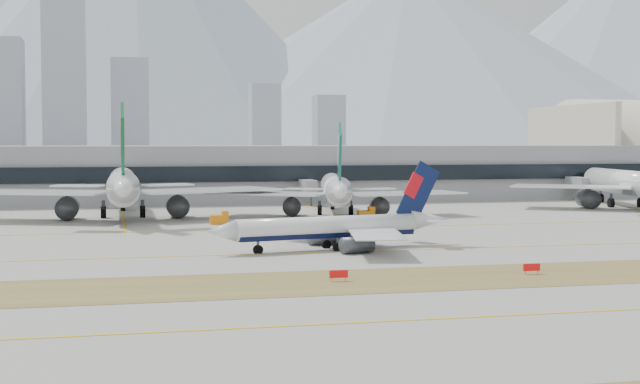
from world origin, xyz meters
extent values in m
plane|color=#9C9992|center=(0.00, 0.00, 0.00)|extent=(3000.00, 3000.00, 0.00)
cube|color=brown|center=(0.00, -32.00, 0.02)|extent=(360.00, 18.00, 0.06)
cube|color=yellow|center=(0.00, -5.00, 0.03)|extent=(360.00, 0.45, 0.04)
cube|color=yellow|center=(0.00, -55.00, 0.03)|extent=(360.00, 0.45, 0.04)
cube|color=yellow|center=(0.00, 30.00, 0.03)|extent=(360.00, 0.45, 0.04)
cylinder|color=white|center=(-5.20, -2.24, 3.47)|extent=(28.95, 8.61, 3.16)
cube|color=black|center=(-5.20, -2.24, 2.60)|extent=(28.29, 8.03, 1.42)
cone|color=white|center=(-21.54, -5.42, 3.47)|extent=(4.93, 3.94, 3.16)
cone|color=white|center=(12.12, 1.12, 3.87)|extent=(6.90, 4.32, 3.16)
cube|color=white|center=(-3.22, 7.06, 3.00)|extent=(14.46, 16.94, 0.19)
cube|color=white|center=(10.16, 4.92, 4.10)|extent=(4.60, 5.23, 0.13)
cylinder|color=#3F4247|center=(-4.26, 3.89, 1.26)|extent=(5.18, 3.24, 2.37)
cube|color=#3F4247|center=(-4.26, 3.89, 2.21)|extent=(2.01, 0.61, 1.11)
cube|color=white|center=(0.12, -10.13, 3.00)|extent=(9.97, 16.64, 0.19)
cube|color=white|center=(11.72, -3.14, 4.10)|extent=(3.33, 4.73, 0.13)
cylinder|color=#3F4247|center=(-2.03, -7.57, 1.26)|extent=(5.18, 3.24, 2.37)
cube|color=#3F4247|center=(-2.03, -7.57, 2.21)|extent=(2.01, 0.61, 1.11)
cube|color=#0A1541|center=(10.15, 0.74, 8.27)|extent=(7.71, 1.77, 9.89)
cube|color=red|center=(9.36, 0.59, 9.34)|extent=(3.52, 1.01, 4.24)
cylinder|color=#3F4247|center=(-15.98, -4.34, 0.95)|extent=(0.38, 0.38, 1.89)
cylinder|color=black|center=(-15.98, -4.34, 0.55)|extent=(1.50, 0.81, 1.42)
cylinder|color=#3F4247|center=(-4.02, -4.11, 0.95)|extent=(0.38, 0.38, 1.89)
cylinder|color=black|center=(-4.02, -4.11, 0.55)|extent=(1.50, 0.81, 1.42)
cylinder|color=#3F4247|center=(-4.81, -0.08, 0.95)|extent=(0.38, 0.38, 1.89)
cylinder|color=black|center=(-4.81, -0.08, 0.55)|extent=(1.50, 0.81, 1.42)
cylinder|color=white|center=(-34.26, 63.65, 6.89)|extent=(6.62, 47.37, 6.26)
cube|color=slate|center=(-34.26, 63.65, 5.16)|extent=(5.68, 46.42, 2.82)
cone|color=white|center=(-34.05, 90.92, 6.89)|extent=(6.32, 7.28, 6.26)
cone|color=white|center=(-34.48, 34.73, 7.67)|extent=(6.34, 10.56, 6.26)
cube|color=white|center=(-17.41, 56.57, 5.95)|extent=(33.01, 23.85, 0.38)
cube|color=white|center=(-26.33, 36.64, 8.14)|extent=(9.74, 7.03, 0.25)
cylinder|color=#3F4247|center=(-23.02, 59.74, 2.50)|extent=(4.76, 7.92, 4.69)
cube|color=#3F4247|center=(-23.02, 59.74, 4.38)|extent=(0.49, 3.29, 2.19)
cube|color=white|center=(-51.21, 56.83, 5.95)|extent=(33.03, 24.20, 0.38)
cube|color=white|center=(-42.60, 36.76, 8.14)|extent=(9.77, 7.14, 0.25)
cylinder|color=#3F4247|center=(-45.55, 59.92, 2.50)|extent=(4.76, 7.92, 4.69)
cube|color=#3F4247|center=(-45.55, 59.92, 4.38)|extent=(0.49, 3.29, 2.19)
cube|color=#0B532D|center=(-34.45, 38.01, 15.10)|extent=(0.66, 13.09, 16.79)
cube|color=red|center=(-34.44, 39.33, 16.93)|extent=(0.73, 5.91, 7.19)
cylinder|color=#3F4247|center=(-34.12, 81.63, 1.88)|extent=(0.75, 0.75, 3.76)
cylinder|color=black|center=(-34.12, 81.63, 1.10)|extent=(1.12, 2.83, 2.82)
cylinder|color=#3F4247|center=(-38.33, 62.36, 1.88)|extent=(0.75, 0.75, 3.76)
cylinder|color=black|center=(-38.33, 62.36, 1.10)|extent=(1.12, 2.83, 2.82)
cylinder|color=#3F4247|center=(-30.20, 62.30, 1.88)|extent=(0.75, 0.75, 3.76)
cylinder|color=black|center=(-30.20, 62.30, 1.10)|extent=(1.12, 2.83, 2.82)
cylinder|color=white|center=(11.73, 60.26, 5.85)|extent=(13.42, 40.45, 5.32)
cube|color=slate|center=(11.73, 60.26, 4.39)|extent=(12.48, 39.50, 2.39)
cone|color=white|center=(16.47, 82.94, 5.85)|extent=(6.46, 7.10, 5.32)
cone|color=white|center=(6.71, 36.20, 6.52)|extent=(7.03, 9.83, 5.32)
cube|color=white|center=(24.58, 51.54, 5.05)|extent=(27.20, 16.04, 0.32)
cube|color=white|center=(13.82, 36.43, 6.91)|extent=(7.83, 4.69, 0.21)
cylinder|color=#3F4247|center=(20.44, 55.12, 2.13)|extent=(5.27, 7.38, 3.99)
cube|color=#3F4247|center=(20.44, 55.12, 3.72)|extent=(0.96, 2.82, 1.86)
cube|color=white|center=(-3.54, 57.41, 5.05)|extent=(27.73, 23.93, 0.32)
cube|color=white|center=(0.28, 39.25, 6.91)|extent=(8.41, 7.09, 0.21)
cylinder|color=#3F4247|center=(1.69, 59.04, 2.13)|extent=(5.27, 7.38, 3.99)
cube|color=#3F4247|center=(1.69, 59.04, 3.72)|extent=(0.96, 2.82, 1.86)
cube|color=#13564B|center=(7.28, 38.93, 12.83)|extent=(2.74, 10.99, 14.27)
cube|color=#B8BDC3|center=(7.51, 40.03, 14.38)|extent=(1.60, 5.03, 6.11)
cylinder|color=#3F4247|center=(14.85, 75.21, 1.60)|extent=(0.64, 0.64, 3.19)
cylinder|color=black|center=(14.85, 75.21, 0.93)|extent=(1.40, 2.53, 2.39)
cylinder|color=#3F4247|center=(8.12, 59.87, 1.60)|extent=(0.64, 0.64, 3.19)
cylinder|color=black|center=(8.12, 59.87, 0.93)|extent=(1.40, 2.53, 2.39)
cylinder|color=#3F4247|center=(14.89, 58.46, 1.60)|extent=(0.64, 0.64, 3.19)
cylinder|color=black|center=(14.89, 58.46, 0.93)|extent=(1.40, 2.53, 2.39)
cylinder|color=white|center=(86.98, 65.99, 6.27)|extent=(13.75, 43.40, 5.70)
cube|color=slate|center=(86.98, 65.99, 4.70)|extent=(12.75, 42.39, 2.57)
cone|color=white|center=(91.68, 90.39, 6.27)|extent=(6.84, 7.54, 5.70)
cube|color=white|center=(70.67, 62.69, 5.42)|extent=(29.79, 25.40, 0.34)
cube|color=white|center=(75.06, 43.30, 7.41)|extent=(9.01, 7.53, 0.23)
cylinder|color=#3F4247|center=(76.25, 64.52, 2.28)|extent=(5.56, 7.86, 4.28)
cube|color=#3F4247|center=(76.25, 64.52, 3.99)|extent=(0.99, 3.02, 2.00)
cylinder|color=#3F4247|center=(90.08, 82.08, 1.71)|extent=(0.68, 0.68, 3.42)
cylinder|color=black|center=(90.08, 82.08, 1.00)|extent=(1.46, 2.71, 2.57)
cylinder|color=#3F4247|center=(83.12, 65.52, 1.71)|extent=(0.68, 0.68, 3.42)
cylinder|color=black|center=(83.12, 65.52, 1.00)|extent=(1.46, 2.71, 2.57)
cube|color=gray|center=(0.00, 115.00, 7.50)|extent=(280.00, 42.00, 15.00)
cube|color=black|center=(0.00, 93.50, 7.95)|extent=(280.00, 1.20, 4.00)
cube|color=beige|center=(110.00, 135.00, 14.10)|extent=(2.00, 57.00, 27.90)
cube|color=red|center=(-11.00, -32.00, 0.90)|extent=(2.20, 0.15, 0.90)
cylinder|color=orange|center=(-11.80, -32.00, 0.25)|extent=(0.10, 0.10, 0.50)
cylinder|color=orange|center=(-10.20, -32.00, 0.25)|extent=(0.10, 0.10, 0.50)
cube|color=red|center=(13.26, -32.00, 0.90)|extent=(2.20, 0.15, 0.90)
cylinder|color=orange|center=(12.46, -32.00, 0.25)|extent=(0.10, 0.10, 0.50)
cylinder|color=orange|center=(14.06, -32.00, 0.25)|extent=(0.10, 0.10, 0.50)
cube|color=orange|center=(15.06, 47.11, 0.90)|extent=(3.50, 2.00, 1.80)
cube|color=orange|center=(16.26, 47.11, 2.10)|extent=(1.20, 1.80, 1.00)
cylinder|color=black|center=(13.86, 46.31, 0.35)|extent=(0.70, 0.30, 0.70)
cylinder|color=black|center=(13.86, 47.91, 0.35)|extent=(0.70, 0.30, 0.70)
cylinder|color=black|center=(16.26, 46.31, 0.35)|extent=(0.70, 0.30, 0.70)
cylinder|color=black|center=(16.26, 47.91, 0.35)|extent=(0.70, 0.30, 0.70)
cube|color=orange|center=(-16.16, 42.51, 0.90)|extent=(3.50, 2.00, 1.80)
cube|color=orange|center=(-14.96, 42.51, 2.10)|extent=(1.20, 1.80, 1.00)
cylinder|color=black|center=(-17.36, 41.71, 0.35)|extent=(0.70, 0.30, 0.70)
cylinder|color=black|center=(-17.36, 43.31, 0.35)|extent=(0.70, 0.30, 0.70)
cylinder|color=black|center=(-14.96, 41.71, 0.35)|extent=(0.70, 0.30, 0.70)
cylinder|color=black|center=(-14.96, 43.31, 0.35)|extent=(0.70, 0.30, 0.70)
cube|color=#999EAE|center=(-65.00, 450.00, 55.00)|extent=(26.00, 23.40, 110.00)
cube|color=#999EAE|center=(-25.00, 465.00, 35.00)|extent=(24.00, 21.60, 70.00)
cube|color=#999EAE|center=(65.00, 470.00, 27.50)|extent=(20.00, 18.00, 55.00)
cube|color=#999EAE|center=(110.00, 470.00, 24.00)|extent=(20.00, 18.00, 48.00)
cone|color=#9EA8B7|center=(0.00, 1400.00, 211.50)|extent=(900.00, 900.00, 470.00)
cone|color=#9EA8B7|center=(480.00, 1390.00, 157.50)|extent=(1120.00, 1120.00, 350.00)
cone|color=#9EA8B7|center=(950.00, 1430.00, 184.50)|extent=(1000.00, 1000.00, 410.00)
camera|label=1|loc=(-36.29, -130.96, 16.23)|focal=50.00mm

